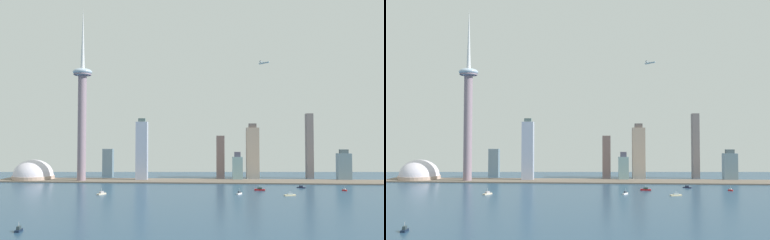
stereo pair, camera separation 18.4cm
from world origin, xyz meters
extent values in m
cube|color=#6C6053|center=(0.00, 496.20, 1.10)|extent=(826.68, 72.77, 2.20)
cylinder|color=gray|center=(-246.84, 482.91, 105.48)|extent=(16.03, 16.03, 210.95)
ellipsoid|color=#A6BAD0|center=(-246.84, 482.91, 210.95)|extent=(36.68, 36.68, 14.48)
torus|color=gray|center=(-246.84, 482.91, 205.89)|extent=(34.07, 34.07, 2.90)
cone|color=silver|center=(-246.84, 482.91, 277.14)|extent=(8.01, 8.01, 117.88)
cylinder|color=#BEA190|center=(-351.94, 505.81, 4.26)|extent=(80.72, 80.72, 8.51)
ellipsoid|color=silver|center=(-351.94, 505.81, 8.51)|extent=(76.69, 76.69, 63.39)
cube|color=gray|center=(202.81, 571.20, 66.84)|extent=(13.44, 19.50, 133.69)
cube|color=#80A3AA|center=(52.82, 529.80, 22.92)|extent=(19.87, 19.09, 45.83)
cube|color=#504F62|center=(52.82, 529.80, 50.71)|extent=(11.92, 11.46, 9.74)
cube|color=#AEB8D5|center=(-134.66, 507.15, 57.58)|extent=(22.59, 13.85, 115.15)
cube|color=#516563|center=(-134.66, 507.15, 118.49)|extent=(13.56, 8.31, 6.68)
cube|color=slate|center=(261.58, 536.27, 26.52)|extent=(26.16, 18.55, 53.03)
cube|color=#516066|center=(261.58, 536.27, 56.90)|extent=(15.69, 11.13, 7.74)
cube|color=slate|center=(-218.22, 567.41, 30.05)|extent=(21.51, 12.60, 60.10)
cube|color=tan|center=(86.08, 569.36, 52.31)|extent=(25.76, 26.24, 104.62)
cube|color=#645958|center=(86.08, 569.36, 108.90)|extent=(15.45, 15.74, 8.56)
cube|color=#745C58|center=(19.39, 566.52, 43.98)|extent=(16.65, 25.43, 87.96)
cube|color=#111D31|center=(-165.19, 72.70, 0.99)|extent=(5.08, 10.80, 1.98)
cube|color=#2A383D|center=(-165.19, 72.70, 3.45)|extent=(3.30, 4.85, 2.94)
cylinder|color=silver|center=(-165.19, 72.70, 6.88)|extent=(0.24, 0.24, 3.93)
cube|color=#1A1B35|center=(153.39, 410.77, 0.66)|extent=(14.24, 10.18, 1.32)
cube|color=#2B3148|center=(153.39, 410.77, 2.73)|extent=(6.77, 5.42, 2.82)
cube|color=beige|center=(118.40, 315.40, 1.01)|extent=(17.38, 9.49, 2.01)
cube|color=#93A5AD|center=(118.40, 315.40, 2.99)|extent=(8.02, 5.39, 1.94)
cylinder|color=silver|center=(118.40, 315.40, 5.73)|extent=(0.24, 0.24, 3.55)
cube|color=red|center=(214.33, 376.89, 1.01)|extent=(7.45, 6.15, 2.01)
cube|color=silver|center=(214.33, 376.89, 3.05)|extent=(3.66, 3.29, 2.07)
cylinder|color=silver|center=(214.33, 376.89, 5.70)|extent=(0.24, 0.24, 3.24)
cube|color=white|center=(45.93, 325.77, 1.13)|extent=(8.51, 10.24, 2.26)
cube|color=#2C353F|center=(45.93, 325.77, 3.63)|extent=(4.33, 4.93, 2.75)
cylinder|color=silver|center=(45.93, 325.77, 6.88)|extent=(0.24, 0.24, 3.76)
cube|color=beige|center=(-157.97, 311.29, 1.03)|extent=(11.74, 15.30, 2.05)
cube|color=#A49C9E|center=(-157.97, 311.29, 3.42)|extent=(6.31, 7.39, 2.74)
cylinder|color=silver|center=(-157.97, 311.29, 7.34)|extent=(0.24, 0.24, 5.11)
cube|color=red|center=(80.71, 372.55, 1.16)|extent=(17.18, 7.80, 2.32)
cube|color=#294238|center=(80.71, 372.55, 3.64)|extent=(7.78, 4.75, 2.63)
cylinder|color=silver|center=(80.71, 372.55, 6.78)|extent=(0.24, 0.24, 3.64)
cylinder|color=#AEC4CE|center=(103.32, 501.13, 227.88)|extent=(17.63, 21.70, 2.81)
sphere|color=#AEC4CE|center=(111.03, 491.14, 227.88)|extent=(2.81, 2.81, 2.81)
cube|color=#AEC4CE|center=(103.32, 501.13, 229.15)|extent=(20.88, 16.94, 0.50)
cube|color=#AEC4CE|center=(96.85, 509.52, 228.30)|extent=(7.86, 6.65, 0.40)
cube|color=#2D333D|center=(96.85, 509.52, 231.79)|extent=(1.51, 1.75, 5.00)
camera|label=1|loc=(14.76, -290.11, 85.45)|focal=38.40mm
camera|label=2|loc=(14.94, -290.10, 85.45)|focal=38.40mm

